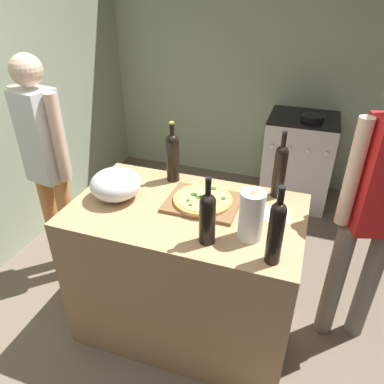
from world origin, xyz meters
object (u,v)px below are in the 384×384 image
wine_bottle_amber (173,155)px  person_in_stripes (47,161)px  wine_bottle_dark (280,169)px  stove (298,160)px  wine_bottle_green (207,216)px  person_in_red (374,207)px  wine_bottle_clear (276,230)px  mixing_bowl (116,184)px  pizza (203,199)px  paper_towel_roll (251,216)px

wine_bottle_amber → person_in_stripes: bearing=-174.7°
wine_bottle_dark → stove: (0.05, 1.54, -0.64)m
wine_bottle_green → person_in_red: (0.77, 0.50, -0.10)m
wine_bottle_clear → person_in_red: person_in_red is taller
mixing_bowl → person_in_stripes: (-0.66, 0.22, -0.06)m
wine_bottle_green → person_in_stripes: size_ratio=0.21×
pizza → person_in_red: bearing=12.2°
paper_towel_roll → person_in_stripes: bearing=166.9°
pizza → stove: (0.43, 1.77, -0.50)m
stove → person_in_red: bearing=-73.8°
mixing_bowl → wine_bottle_clear: (0.92, -0.25, 0.08)m
stove → person_in_stripes: 2.33m
person_in_stripes → mixing_bowl: bearing=-18.8°
wine_bottle_clear → stove: wine_bottle_clear is taller
pizza → wine_bottle_clear: 0.58m
wine_bottle_green → paper_towel_roll: bearing=28.0°
wine_bottle_dark → person_in_stripes: (-1.52, -0.10, -0.14)m
mixing_bowl → wine_bottle_amber: 0.39m
wine_bottle_dark → person_in_red: person_in_red is taller
wine_bottle_amber → wine_bottle_clear: size_ratio=0.99×
paper_towel_roll → wine_bottle_dark: (0.07, 0.44, 0.05)m
wine_bottle_green → person_in_red: 0.92m
wine_bottle_amber → wine_bottle_dark: bearing=1.8°
paper_towel_roll → wine_bottle_amber: wine_bottle_amber is taller
wine_bottle_amber → wine_bottle_clear: wine_bottle_clear is taller
wine_bottle_green → person_in_stripes: bearing=160.9°
person_in_stripes → paper_towel_roll: bearing=-13.1°
wine_bottle_clear → person_in_stripes: person_in_stripes is taller
mixing_bowl → person_in_red: 1.40m
mixing_bowl → wine_bottle_green: (0.61, -0.21, 0.06)m
paper_towel_roll → wine_bottle_dark: wine_bottle_dark is taller
wine_bottle_amber → person_in_stripes: size_ratio=0.23×
pizza → wine_bottle_dark: 0.46m
mixing_bowl → wine_bottle_dark: 0.93m
wine_bottle_clear → stove: size_ratio=0.41×
mixing_bowl → stove: size_ratio=0.31×
pizza → wine_bottle_green: (0.12, -0.31, 0.12)m
paper_towel_roll → wine_bottle_green: bearing=-152.0°
stove → person_in_red: person_in_red is taller
mixing_bowl → stove: (0.91, 1.87, -0.56)m
wine_bottle_amber → wine_bottle_clear: 0.89m
mixing_bowl → wine_bottle_amber: wine_bottle_amber is taller
mixing_bowl → person_in_stripes: 0.70m
person_in_stripes → stove: bearing=46.3°
wine_bottle_green → mixing_bowl: bearing=160.5°
wine_bottle_clear → wine_bottle_amber: bearing=141.2°
paper_towel_roll → pizza: bearing=145.5°
paper_towel_roll → mixing_bowl: bearing=171.8°
mixing_bowl → wine_bottle_green: size_ratio=0.82×
wine_bottle_green → wine_bottle_clear: bearing=-6.9°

